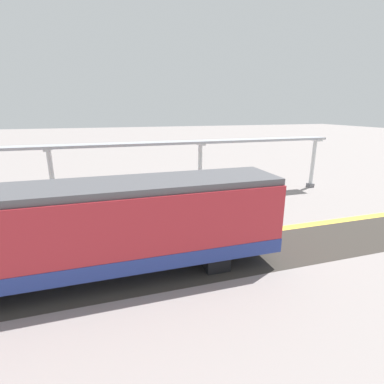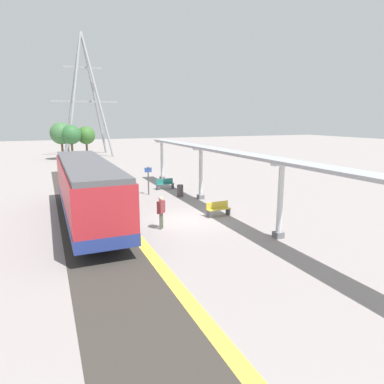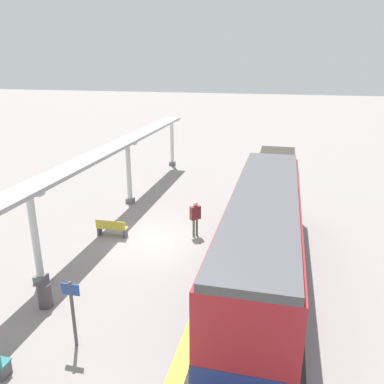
% 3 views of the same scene
% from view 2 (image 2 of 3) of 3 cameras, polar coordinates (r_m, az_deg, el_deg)
% --- Properties ---
extents(ground_plane, '(176.00, 176.00, 0.00)m').
position_cam_2_polar(ground_plane, '(19.77, -1.15, -4.78)').
color(ground_plane, gray).
extents(tactile_edge_strip, '(0.53, 34.67, 0.01)m').
position_cam_2_polar(tactile_edge_strip, '(18.83, -10.54, -5.84)').
color(tactile_edge_strip, yellow).
rests_on(tactile_edge_strip, ground).
extents(trackbed, '(3.20, 46.67, 0.01)m').
position_cam_2_polar(trackbed, '(18.54, -16.19, -6.42)').
color(trackbed, '#38332D').
rests_on(trackbed, ground).
extents(train_near_carriage, '(2.65, 13.41, 3.48)m').
position_cam_2_polar(train_near_carriage, '(20.08, -17.25, 0.33)').
color(train_near_carriage, '#B12730').
rests_on(train_near_carriage, ground).
extents(canopy_pillar_second, '(1.10, 0.44, 3.74)m').
position_cam_2_polar(canopy_pillar_second, '(16.94, 14.63, -1.41)').
color(canopy_pillar_second, slate).
rests_on(canopy_pillar_second, ground).
extents(canopy_pillar_third, '(1.10, 0.44, 3.74)m').
position_cam_2_polar(canopy_pillar_third, '(24.68, 1.49, 3.13)').
color(canopy_pillar_third, slate).
rests_on(canopy_pillar_third, ground).
extents(canopy_pillar_fourth, '(1.10, 0.44, 3.74)m').
position_cam_2_polar(canopy_pillar_fourth, '(32.96, -5.09, 5.34)').
color(canopy_pillar_fourth, slate).
rests_on(canopy_pillar_fourth, ground).
extents(canopy_beam, '(1.20, 28.10, 0.16)m').
position_cam_2_polar(canopy_beam, '(20.31, 7.11, 6.57)').
color(canopy_beam, '#A8AAB2').
rests_on(canopy_beam, canopy_pillar_nearest).
extents(bench_near_end, '(1.52, 0.50, 0.86)m').
position_cam_2_polar(bench_near_end, '(20.61, 4.41, -2.83)').
color(bench_near_end, gold).
rests_on(bench_near_end, ground).
extents(bench_mid_platform, '(1.50, 0.44, 0.86)m').
position_cam_2_polar(bench_mid_platform, '(28.65, -4.60, 1.40)').
color(bench_mid_platform, '#29766F').
rests_on(bench_mid_platform, ground).
extents(trash_bin, '(0.48, 0.48, 0.89)m').
position_cam_2_polar(trash_bin, '(25.75, -2.02, 0.22)').
color(trash_bin, '#484045').
rests_on(trash_bin, ground).
extents(platform_info_sign, '(0.56, 0.10, 2.20)m').
position_cam_2_polar(platform_info_sign, '(26.38, -7.37, 2.37)').
color(platform_info_sign, '#4C4C51').
rests_on(platform_info_sign, ground).
extents(passenger_waiting_near_edge, '(0.54, 0.52, 1.78)m').
position_cam_2_polar(passenger_waiting_near_edge, '(18.02, -5.23, -2.83)').
color(passenger_waiting_near_edge, '#565C47').
rests_on(passenger_waiting_near_edge, ground).
extents(electricity_pylon, '(10.27, 7.24, 18.98)m').
position_cam_2_polar(electricity_pylon, '(58.54, -17.64, 15.35)').
color(electricity_pylon, '#93969B').
rests_on(electricity_pylon, ground).
extents(tree_left_background, '(2.70, 2.70, 4.77)m').
position_cam_2_polar(tree_left_background, '(54.36, -17.42, 9.07)').
color(tree_left_background, brown).
rests_on(tree_left_background, ground).
extents(tree_right_background, '(3.14, 3.14, 5.37)m').
position_cam_2_polar(tree_right_background, '(53.23, -21.18, 9.17)').
color(tree_right_background, brown).
rests_on(tree_right_background, ground).
extents(tree_centre_background, '(2.79, 2.79, 5.04)m').
position_cam_2_polar(tree_centre_background, '(52.24, -19.70, 9.07)').
color(tree_centre_background, brown).
rests_on(tree_centre_background, ground).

